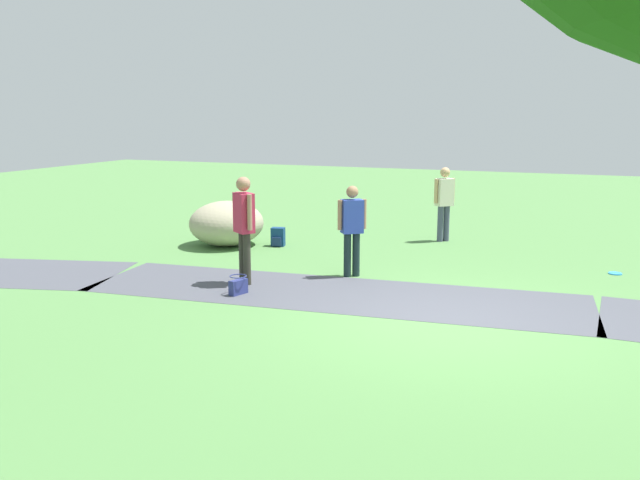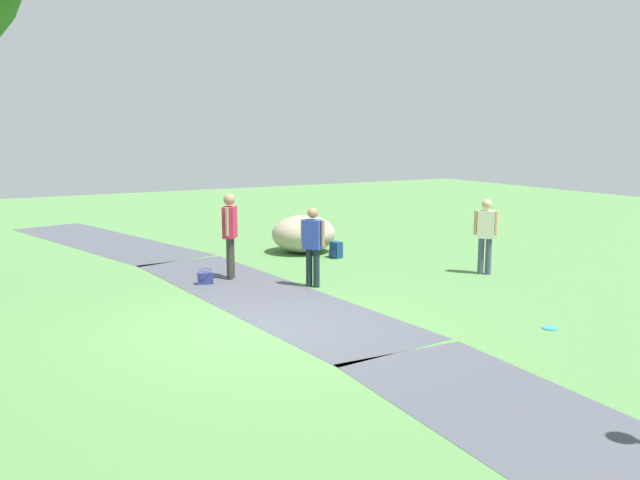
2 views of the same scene
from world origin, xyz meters
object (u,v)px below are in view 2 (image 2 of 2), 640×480
woman_with_handbag (230,229)px  frisbee_on_grass (550,328)px  backpack_by_boulder (336,250)px  lawn_boulder (304,234)px  man_near_boulder (313,242)px  handbag_on_grass (205,278)px  passerby_on_path (486,231)px

woman_with_handbag → frisbee_on_grass: 6.67m
backpack_by_boulder → lawn_boulder: bearing=17.3°
lawn_boulder → man_near_boulder: (-3.44, 1.62, 0.44)m
lawn_boulder → handbag_on_grass: bearing=122.3°
woman_with_handbag → passerby_on_path: size_ratio=1.10×
lawn_boulder → handbag_on_grass: size_ratio=5.32×
lawn_boulder → backpack_by_boulder: size_ratio=4.54×
passerby_on_path → frisbee_on_grass: 4.11m
man_near_boulder → passerby_on_path: (-0.81, -3.84, 0.03)m
frisbee_on_grass → lawn_boulder: bearing=2.3°
woman_with_handbag → backpack_by_boulder: bearing=-74.2°
passerby_on_path → handbag_on_grass: passerby_on_path is taller
man_near_boulder → woman_with_handbag: bearing=38.1°
man_near_boulder → passerby_on_path: passerby_on_path is taller
lawn_boulder → frisbee_on_grass: (-7.76, -0.31, -0.47)m
passerby_on_path → frisbee_on_grass: passerby_on_path is taller
man_near_boulder → handbag_on_grass: bearing=55.1°
handbag_on_grass → backpack_by_boulder: 3.93m
handbag_on_grass → backpack_by_boulder: (1.11, -3.77, 0.05)m
woman_with_handbag → passerby_on_path: bearing=-114.6°
passerby_on_path → handbag_on_grass: bearing=69.9°
lawn_boulder → backpack_by_boulder: bearing=-162.7°
passerby_on_path → handbag_on_grass: (2.07, 5.66, -0.81)m
man_near_boulder → passerby_on_path: bearing=-101.8°
man_near_boulder → frisbee_on_grass: size_ratio=6.84×
man_near_boulder → frisbee_on_grass: 4.82m
man_near_boulder → backpack_by_boulder: (2.37, -1.95, -0.73)m
man_near_boulder → backpack_by_boulder: man_near_boulder is taller
man_near_boulder → frisbee_on_grass: bearing=-155.9°
woman_with_handbag → handbag_on_grass: woman_with_handbag is taller
passerby_on_path → man_near_boulder: bearing=78.2°
woman_with_handbag → frisbee_on_grass: (-5.82, -3.10, -1.05)m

